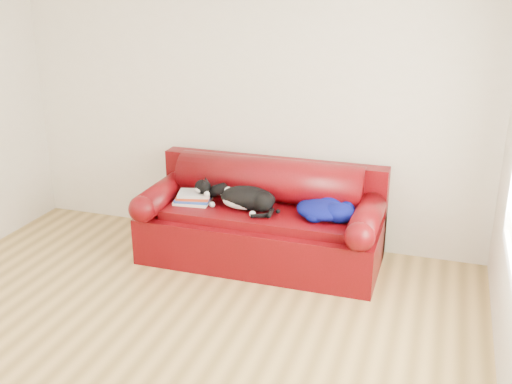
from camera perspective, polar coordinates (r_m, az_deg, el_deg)
ground at (r=4.37m, az=-9.60°, el=-14.11°), size 4.50×4.50×0.00m
room_shell at (r=3.67m, az=-9.24°, el=7.75°), size 4.52×4.02×2.61m
sofa_base at (r=5.36m, az=0.48°, el=-4.15°), size 2.10×0.90×0.50m
sofa_back at (r=5.46m, az=1.27°, el=-0.24°), size 2.10×1.01×0.88m
book_stack at (r=5.39m, az=-5.95°, el=-0.52°), size 0.33×0.28×0.10m
cat at (r=5.20m, az=-0.92°, el=-0.62°), size 0.67×0.41×0.26m
blanket at (r=5.08m, az=6.54°, el=-1.60°), size 0.53×0.43×0.16m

